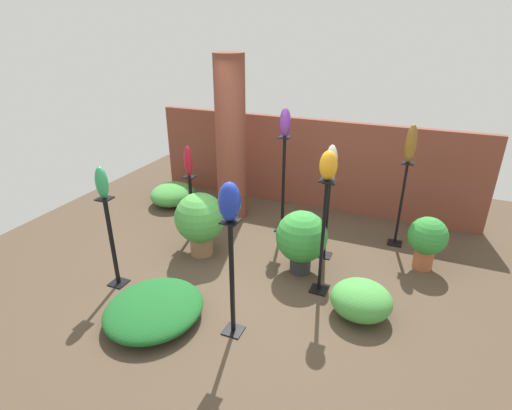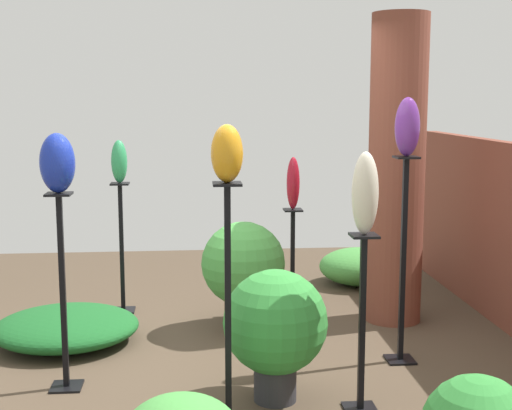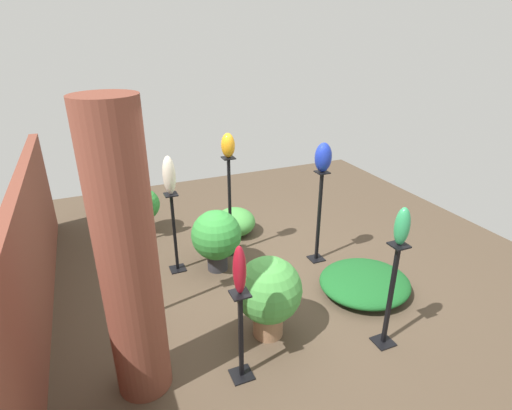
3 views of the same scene
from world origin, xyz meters
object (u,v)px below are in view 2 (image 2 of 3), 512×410
(art_vase_amber, at_px, (227,153))
(art_vase_cobalt, at_px, (57,163))
(pedestal_violet, at_px, (403,268))
(art_vase_violet, at_px, (407,127))
(art_vase_jade, at_px, (119,162))
(art_vase_ruby, at_px, (293,183))
(pedestal_jade, at_px, (122,253))
(pedestal_cobalt, at_px, (63,300))
(potted_plant_walkway_edge, at_px, (243,267))
(pedestal_amber, at_px, (228,317))
(art_vase_ivory, at_px, (365,193))
(pedestal_ruby, at_px, (292,266))
(brick_pillar, at_px, (396,171))
(pedestal_ivory, at_px, (362,332))
(potted_plant_front_right, at_px, (275,325))

(art_vase_amber, xyz_separation_m, art_vase_cobalt, (-0.65, -1.04, -0.10))
(pedestal_violet, relative_size, art_vase_amber, 4.62)
(art_vase_violet, xyz_separation_m, art_vase_jade, (-1.40, -2.12, -0.35))
(art_vase_amber, xyz_separation_m, art_vase_ruby, (-2.15, 0.67, -0.43))
(art_vase_ruby, bearing_deg, pedestal_jade, -96.63)
(art_vase_violet, relative_size, art_vase_ruby, 0.90)
(art_vase_violet, bearing_deg, pedestal_jade, -123.52)
(pedestal_cobalt, bearing_deg, potted_plant_walkway_edge, 131.13)
(pedestal_jade, distance_m, art_vase_cobalt, 1.95)
(pedestal_amber, bearing_deg, pedestal_cobalt, -121.94)
(pedestal_jade, bearing_deg, art_vase_amber, 19.48)
(art_vase_ivory, bearing_deg, pedestal_cobalt, -105.32)
(pedestal_jade, xyz_separation_m, potted_plant_walkway_edge, (0.59, 1.03, -0.01))
(pedestal_ruby, height_order, art_vase_amber, art_vase_amber)
(brick_pillar, xyz_separation_m, art_vase_ruby, (-0.27, -0.83, -0.13))
(pedestal_cobalt, bearing_deg, pedestal_violet, 96.85)
(art_vase_jade, relative_size, potted_plant_walkway_edge, 0.41)
(pedestal_ruby, distance_m, pedestal_cobalt, 2.29)
(pedestal_ruby, relative_size, art_vase_cobalt, 2.46)
(pedestal_ivory, distance_m, potted_plant_walkway_edge, 1.71)
(art_vase_violet, height_order, potted_plant_front_right, art_vase_violet)
(pedestal_amber, xyz_separation_m, art_vase_cobalt, (-0.65, -1.04, 0.83))
(pedestal_ruby, relative_size, art_vase_jade, 2.50)
(brick_pillar, height_order, pedestal_cobalt, brick_pillar)
(pedestal_ivory, xyz_separation_m, art_vase_jade, (-2.19, -1.64, 0.84))
(art_vase_cobalt, bearing_deg, art_vase_amber, 58.06)
(pedestal_ruby, distance_m, art_vase_ruby, 0.74)
(brick_pillar, xyz_separation_m, pedestal_amber, (1.88, -1.51, -0.63))
(pedestal_ivory, xyz_separation_m, art_vase_amber, (0.14, -0.81, 1.09))
(art_vase_ivory, bearing_deg, pedestal_jade, -143.22)
(potted_plant_walkway_edge, bearing_deg, pedestal_jade, -119.83)
(pedestal_cobalt, distance_m, potted_plant_walkway_edge, 1.66)
(pedestal_amber, bearing_deg, pedestal_ruby, 162.61)
(pedestal_cobalt, distance_m, art_vase_jade, 1.85)
(pedestal_ruby, xyz_separation_m, pedestal_cobalt, (1.51, -1.71, 0.18))
(brick_pillar, xyz_separation_m, art_vase_ivory, (1.74, -0.69, 0.05))
(pedestal_ruby, relative_size, potted_plant_walkway_edge, 1.04)
(brick_pillar, xyz_separation_m, potted_plant_front_right, (1.55, -1.20, -0.80))
(pedestal_jade, relative_size, pedestal_cobalt, 0.89)
(pedestal_ivory, relative_size, pedestal_jade, 0.95)
(pedestal_ruby, relative_size, art_vase_violet, 2.28)
(brick_pillar, xyz_separation_m, pedestal_ivory, (1.74, -0.69, -0.79))
(art_vase_violet, bearing_deg, pedestal_ivory, -31.44)
(art_vase_cobalt, relative_size, potted_plant_front_right, 0.45)
(pedestal_cobalt, xyz_separation_m, potted_plant_walkway_edge, (-1.09, 1.25, -0.07))
(pedestal_jade, bearing_deg, brick_pillar, 79.19)
(pedestal_ruby, height_order, art_vase_jade, art_vase_jade)
(pedestal_ruby, height_order, potted_plant_walkway_edge, pedestal_ruby)
(pedestal_ivory, relative_size, art_vase_amber, 3.40)
(pedestal_ruby, xyz_separation_m, art_vase_jade, (-0.17, -1.50, 0.92))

